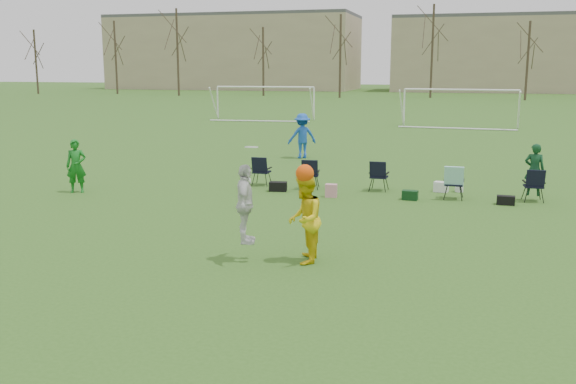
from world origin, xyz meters
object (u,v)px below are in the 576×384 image
(center_contest, at_px, (284,213))
(goal_left, at_px, (265,93))
(goal_mid, at_px, (461,97))
(fielder_blue, at_px, (302,136))
(fielder_green_near, at_px, (76,166))

(center_contest, distance_m, goal_left, 35.42)
(goal_mid, bearing_deg, goal_left, 175.87)
(goal_mid, bearing_deg, fielder_blue, -106.44)
(fielder_green_near, relative_size, fielder_blue, 0.87)
(fielder_green_near, xyz_separation_m, goal_left, (-2.71, 28.38, 1.09))
(fielder_blue, xyz_separation_m, goal_mid, (6.36, 17.07, 0.96))
(fielder_green_near, relative_size, goal_left, 0.23)
(fielder_green_near, distance_m, goal_mid, 28.71)
(fielder_green_near, xyz_separation_m, fielder_blue, (4.93, 9.31, 0.12))
(center_contest, distance_m, goal_mid, 31.83)
(fielder_blue, xyz_separation_m, center_contest, (3.31, -14.61, 0.06))
(fielder_green_near, height_order, fielder_blue, fielder_blue)
(fielder_blue, height_order, center_contest, center_contest)
(center_contest, xyz_separation_m, goal_left, (-10.95, 33.67, 0.90))
(fielder_green_near, height_order, goal_left, goal_left)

